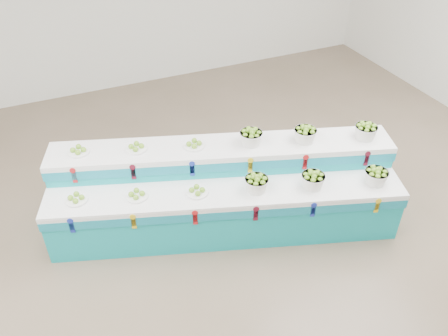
{
  "coord_description": "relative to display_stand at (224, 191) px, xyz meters",
  "views": [
    {
      "loc": [
        -1.73,
        -3.38,
        4.21
      ],
      "look_at": [
        0.04,
        0.66,
        0.87
      ],
      "focal_mm": 37.06,
      "sensor_mm": 36.0,
      "label": 1
    }
  ],
  "objects": [
    {
      "name": "basket_lower_right",
      "position": [
        1.62,
        -0.81,
        0.31
      ],
      "size": [
        0.35,
        0.35,
        0.21
      ],
      "primitive_type": null,
      "rotation": [
        0.0,
        0.0,
        -0.32
      ],
      "color": "silver",
      "rests_on": "display_stand"
    },
    {
      "name": "plate_lower_left",
      "position": [
        -1.71,
        0.29,
        0.26
      ],
      "size": [
        0.32,
        0.32,
        0.09
      ],
      "primitive_type": "cylinder",
      "rotation": [
        0.0,
        0.0,
        -0.32
      ],
      "color": "white",
      "rests_on": "display_stand"
    },
    {
      "name": "basket_lower_mid",
      "position": [
        0.89,
        -0.57,
        0.31
      ],
      "size": [
        0.35,
        0.35,
        0.21
      ],
      "primitive_type": null,
      "rotation": [
        0.0,
        0.0,
        -0.32
      ],
      "color": "silver",
      "rests_on": "display_stand"
    },
    {
      "name": "plate_upper_right",
      "position": [
        -0.24,
        0.36,
        0.56
      ],
      "size": [
        0.32,
        0.32,
        0.09
      ],
      "primitive_type": "cylinder",
      "rotation": [
        0.0,
        0.0,
        -0.32
      ],
      "color": "white",
      "rests_on": "display_stand"
    },
    {
      "name": "display_stand",
      "position": [
        0.0,
        0.0,
        0.0
      ],
      "size": [
        4.39,
        2.37,
        1.02
      ],
      "primitive_type": null,
      "rotation": [
        0.0,
        0.0,
        -0.32
      ],
      "color": "#14A2AA",
      "rests_on": "ground"
    },
    {
      "name": "plate_lower_mid",
      "position": [
        -1.07,
        0.07,
        0.26
      ],
      "size": [
        0.32,
        0.32,
        0.09
      ],
      "primitive_type": "cylinder",
      "rotation": [
        0.0,
        0.0,
        -0.32
      ],
      "color": "white",
      "rests_on": "display_stand"
    },
    {
      "name": "basket_upper_mid",
      "position": [
        1.06,
        -0.07,
        0.61
      ],
      "size": [
        0.35,
        0.35,
        0.21
      ],
      "primitive_type": null,
      "rotation": [
        0.0,
        0.0,
        -0.32
      ],
      "color": "silver",
      "rests_on": "display_stand"
    },
    {
      "name": "plate_upper_mid",
      "position": [
        -0.9,
        0.57,
        0.56
      ],
      "size": [
        0.32,
        0.32,
        0.09
      ],
      "primitive_type": "cylinder",
      "rotation": [
        0.0,
        0.0,
        -0.32
      ],
      "color": "white",
      "rests_on": "display_stand"
    },
    {
      "name": "basket_upper_right",
      "position": [
        1.79,
        -0.31,
        0.61
      ],
      "size": [
        0.35,
        0.35,
        0.21
      ],
      "primitive_type": null,
      "rotation": [
        0.0,
        0.0,
        -0.32
      ],
      "color": "silver",
      "rests_on": "display_stand"
    },
    {
      "name": "plate_lower_right",
      "position": [
        -0.41,
        -0.14,
        0.26
      ],
      "size": [
        0.32,
        0.32,
        0.09
      ],
      "primitive_type": "cylinder",
      "rotation": [
        0.0,
        0.0,
        -0.32
      ],
      "color": "white",
      "rests_on": "display_stand"
    },
    {
      "name": "basket_upper_left",
      "position": [
        0.42,
        0.14,
        0.61
      ],
      "size": [
        0.35,
        0.35,
        0.21
      ],
      "primitive_type": null,
      "rotation": [
        0.0,
        0.0,
        -0.32
      ],
      "color": "silver",
      "rests_on": "display_stand"
    },
    {
      "name": "basket_lower_left",
      "position": [
        0.26,
        -0.36,
        0.31
      ],
      "size": [
        0.35,
        0.35,
        0.21
      ],
      "primitive_type": null,
      "rotation": [
        0.0,
        0.0,
        -0.32
      ],
      "color": "silver",
      "rests_on": "display_stand"
    },
    {
      "name": "ground",
      "position": [
        -0.04,
        -0.66,
        -0.51
      ],
      "size": [
        10.0,
        10.0,
        0.0
      ],
      "primitive_type": "plane",
      "color": "brown",
      "rests_on": "ground"
    },
    {
      "name": "plate_upper_left",
      "position": [
        -1.55,
        0.79,
        0.56
      ],
      "size": [
        0.32,
        0.32,
        0.09
      ],
      "primitive_type": "cylinder",
      "rotation": [
        0.0,
        0.0,
        -0.32
      ],
      "color": "white",
      "rests_on": "display_stand"
    }
  ]
}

